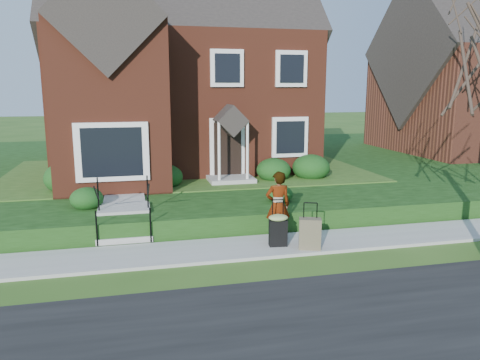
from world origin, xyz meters
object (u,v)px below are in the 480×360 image
object	(u,v)px
front_steps	(124,218)
woman	(278,205)
suitcase_olive	(310,234)
suitcase_black	(278,228)

from	to	relation	value
front_steps	woman	xyz separation A→B (m)	(3.85, -1.45, 0.49)
suitcase_olive	front_steps	bearing A→B (deg)	170.64
woman	suitcase_black	distance (m)	0.70
woman	suitcase_olive	distance (m)	1.17
front_steps	suitcase_olive	size ratio (longest dim) A/B	1.77
woman	suitcase_black	size ratio (longest dim) A/B	1.52
suitcase_black	suitcase_olive	world-z (taller)	suitcase_black
woman	suitcase_black	xyz separation A→B (m)	(-0.16, -0.53, -0.44)
woman	suitcase_olive	xyz separation A→B (m)	(0.52, -0.92, -0.51)
suitcase_black	front_steps	bearing A→B (deg)	158.59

